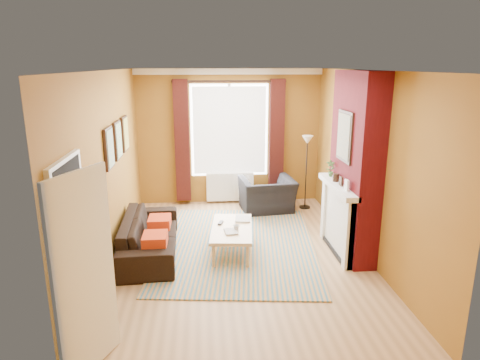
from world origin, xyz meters
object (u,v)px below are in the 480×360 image
at_px(armchair, 267,195).
at_px(floor_lamp, 307,151).
at_px(wicker_stool, 249,197).
at_px(sofa, 150,235).
at_px(coffee_table, 232,230).

xyz_separation_m(armchair, floor_lamp, (0.82, 0.13, 0.85)).
bearing_deg(wicker_stool, sofa, -129.48).
height_order(sofa, armchair, armchair).
xyz_separation_m(sofa, wicker_stool, (1.80, 2.18, -0.10)).
distance_m(armchair, floor_lamp, 1.19).
height_order(armchair, floor_lamp, floor_lamp).
bearing_deg(sofa, floor_lamp, -58.61).
bearing_deg(wicker_stool, coffee_table, -102.88).
relative_size(armchair, floor_lamp, 0.69).
height_order(armchair, coffee_table, armchair).
xyz_separation_m(sofa, armchair, (2.13, 1.81, 0.04)).
bearing_deg(coffee_table, sofa, -177.40).
xyz_separation_m(armchair, wicker_stool, (-0.33, 0.37, -0.14)).
relative_size(armchair, coffee_table, 0.80).
xyz_separation_m(coffee_table, wicker_stool, (0.52, 2.26, -0.17)).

